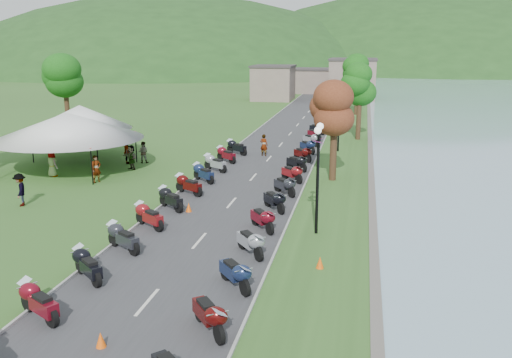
# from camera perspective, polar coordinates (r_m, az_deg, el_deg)

# --- Properties ---
(road) EXTENTS (7.00, 120.00, 0.02)m
(road) POSITION_cam_1_polar(r_m,az_deg,el_deg) (47.01, 2.63, 3.63)
(road) COLOR #3E3E41
(road) RESTS_ON ground
(hills_backdrop) EXTENTS (360.00, 120.00, 76.00)m
(hills_backdrop) POSITION_cam_1_polar(r_m,az_deg,el_deg) (206.01, 9.49, 11.51)
(hills_backdrop) COLOR #285621
(hills_backdrop) RESTS_ON ground
(far_building) EXTENTS (18.00, 16.00, 5.00)m
(far_building) POSITION_cam_1_polar(r_m,az_deg,el_deg) (91.35, 5.71, 10.22)
(far_building) COLOR gray
(far_building) RESTS_ON ground
(moto_row_left) EXTENTS (2.60, 41.25, 1.10)m
(moto_row_left) POSITION_cam_1_polar(r_m,az_deg,el_deg) (24.85, -12.40, -4.98)
(moto_row_left) COLOR #331411
(moto_row_left) RESTS_ON ground
(moto_row_right) EXTENTS (2.60, 43.32, 1.10)m
(moto_row_right) POSITION_cam_1_polar(r_m,az_deg,el_deg) (32.87, 3.34, 0.01)
(moto_row_right) COLOR #331411
(moto_row_right) RESTS_ON ground
(vendor_tent_main) EXTENTS (6.72, 6.72, 4.00)m
(vendor_tent_main) POSITION_cam_1_polar(r_m,az_deg,el_deg) (39.24, -19.06, 3.73)
(vendor_tent_main) COLOR white
(vendor_tent_main) RESTS_ON ground
(vendor_tent_side) EXTENTS (5.15, 5.15, 4.00)m
(vendor_tent_side) POSITION_cam_1_polar(r_m,az_deg,el_deg) (43.65, -17.92, 4.80)
(vendor_tent_side) COLOR white
(vendor_tent_side) RESTS_ON ground
(tree_lakeside) EXTENTS (2.43, 2.43, 6.76)m
(tree_lakeside) POSITION_cam_1_polar(r_m,az_deg,el_deg) (34.44, 8.23, 5.34)
(tree_lakeside) COLOR #1E6D18
(tree_lakeside) RESTS_ON ground
(pedestrian_a) EXTENTS (0.74, 0.79, 1.74)m
(pedestrian_a) POSITION_cam_1_polar(r_m,az_deg,el_deg) (35.65, -16.37, -0.34)
(pedestrian_a) COLOR slate
(pedestrian_a) RESTS_ON ground
(pedestrian_b) EXTENTS (0.81, 0.49, 1.58)m
(pedestrian_b) POSITION_cam_1_polar(r_m,az_deg,el_deg) (40.70, -11.74, 1.69)
(pedestrian_b) COLOR slate
(pedestrian_b) RESTS_ON ground
(pedestrian_c) EXTENTS (0.95, 1.24, 1.78)m
(pedestrian_c) POSITION_cam_1_polar(r_m,az_deg,el_deg) (31.95, -23.42, -2.59)
(pedestrian_c) COLOR slate
(pedestrian_c) RESTS_ON ground
(traffic_cone_near) EXTENTS (0.31, 0.31, 0.49)m
(traffic_cone_near) POSITION_cam_1_polar(r_m,az_deg,el_deg) (16.84, -16.03, -15.96)
(traffic_cone_near) COLOR #F2590C
(traffic_cone_near) RESTS_ON ground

